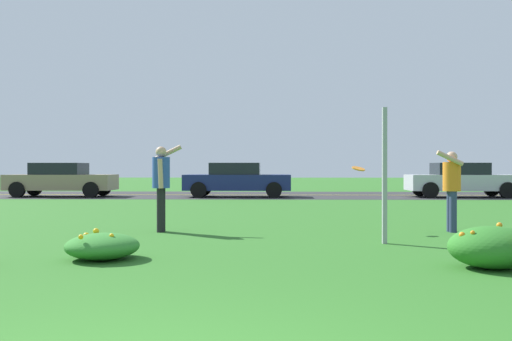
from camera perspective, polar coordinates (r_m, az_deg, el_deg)
ground_plane at (r=15.28m, az=-1.18°, el=-4.41°), size 120.00×120.00×0.00m
highway_strip at (r=27.31m, az=0.13°, el=-2.34°), size 120.00×7.72×0.01m
highway_center_stripe at (r=27.31m, az=0.13°, el=-2.33°), size 120.00×0.16×0.00m
daylily_clump_mid_right at (r=8.04m, az=21.50°, el=-6.79°), size 1.08×1.01×0.56m
daylily_clump_front_right at (r=8.50m, az=-14.37°, el=-6.96°), size 1.00×1.07×0.41m
sign_post_near_path at (r=10.08m, az=12.09°, el=-0.47°), size 0.07×0.10×2.24m
person_thrower_blue_shirt at (r=11.81m, az=-8.97°, el=-0.94°), size 0.55×0.49×1.70m
person_catcher_orange_shirt at (r=12.23m, az=18.05°, el=-1.21°), size 0.52×0.49×1.58m
frisbee_orange at (r=11.96m, az=9.69°, el=0.17°), size 0.27×0.26×0.14m
car_tan_center_left at (r=27.14m, az=-18.00°, el=-0.81°), size 4.50×2.00×1.45m
car_navy_center_right at (r=25.58m, az=-1.81°, el=-0.86°), size 4.50×2.00×1.45m
car_silver_rightmost at (r=26.72m, az=18.90°, el=-0.83°), size 4.50×2.00×1.45m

